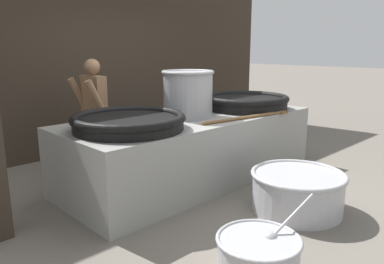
{
  "coord_description": "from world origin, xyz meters",
  "views": [
    {
      "loc": [
        -3.37,
        -3.45,
        1.73
      ],
      "look_at": [
        0.0,
        0.0,
        0.64
      ],
      "focal_mm": 35.0,
      "sensor_mm": 36.0,
      "label": 1
    }
  ],
  "objects_px": {
    "stock_pot": "(188,93)",
    "prep_bowl_vegetables": "(258,255)",
    "giant_wok_far": "(246,101)",
    "prep_bowl_meat": "(297,190)",
    "giant_wok_near": "(129,121)",
    "cook": "(94,111)"
  },
  "relations": [
    {
      "from": "stock_pot",
      "to": "prep_bowl_vegetables",
      "type": "distance_m",
      "value": 2.49
    },
    {
      "from": "giant_wok_far",
      "to": "stock_pot",
      "type": "relative_size",
      "value": 1.83
    },
    {
      "from": "prep_bowl_vegetables",
      "to": "prep_bowl_meat",
      "type": "bearing_deg",
      "value": 18.13
    },
    {
      "from": "giant_wok_near",
      "to": "prep_bowl_meat",
      "type": "distance_m",
      "value": 1.97
    },
    {
      "from": "giant_wok_far",
      "to": "prep_bowl_vegetables",
      "type": "height_order",
      "value": "giant_wok_far"
    },
    {
      "from": "prep_bowl_vegetables",
      "to": "prep_bowl_meat",
      "type": "relative_size",
      "value": 0.83
    },
    {
      "from": "prep_bowl_vegetables",
      "to": "giant_wok_near",
      "type": "bearing_deg",
      "value": 85.42
    },
    {
      "from": "giant_wok_near",
      "to": "giant_wok_far",
      "type": "relative_size",
      "value": 1.01
    },
    {
      "from": "prep_bowl_meat",
      "to": "cook",
      "type": "bearing_deg",
      "value": 106.02
    },
    {
      "from": "giant_wok_near",
      "to": "stock_pot",
      "type": "relative_size",
      "value": 1.86
    },
    {
      "from": "stock_pot",
      "to": "prep_bowl_meat",
      "type": "relative_size",
      "value": 0.67
    },
    {
      "from": "giant_wok_far",
      "to": "stock_pot",
      "type": "height_order",
      "value": "stock_pot"
    },
    {
      "from": "giant_wok_near",
      "to": "cook",
      "type": "height_order",
      "value": "cook"
    },
    {
      "from": "giant_wok_near",
      "to": "stock_pot",
      "type": "xyz_separation_m",
      "value": [
        1.0,
        0.11,
        0.22
      ]
    },
    {
      "from": "giant_wok_near",
      "to": "cook",
      "type": "relative_size",
      "value": 0.79
    },
    {
      "from": "prep_bowl_vegetables",
      "to": "cook",
      "type": "bearing_deg",
      "value": 81.3
    },
    {
      "from": "stock_pot",
      "to": "cook",
      "type": "bearing_deg",
      "value": 118.5
    },
    {
      "from": "cook",
      "to": "prep_bowl_meat",
      "type": "bearing_deg",
      "value": 105.77
    },
    {
      "from": "giant_wok_near",
      "to": "stock_pot",
      "type": "bearing_deg",
      "value": 6.32
    },
    {
      "from": "cook",
      "to": "prep_bowl_vegetables",
      "type": "xyz_separation_m",
      "value": [
        -0.49,
        -3.2,
        -0.67
      ]
    },
    {
      "from": "giant_wok_near",
      "to": "prep_bowl_vegetables",
      "type": "xyz_separation_m",
      "value": [
        -0.15,
        -1.87,
        -0.76
      ]
    },
    {
      "from": "giant_wok_far",
      "to": "prep_bowl_meat",
      "type": "relative_size",
      "value": 1.23
    }
  ]
}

